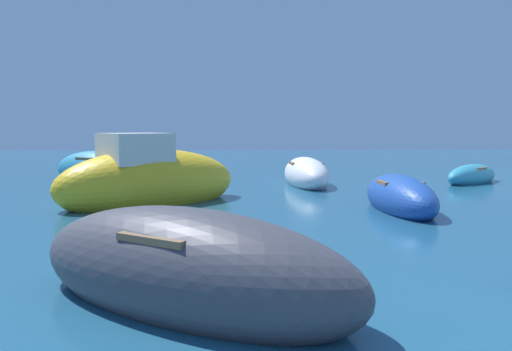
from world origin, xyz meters
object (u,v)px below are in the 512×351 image
at_px(moored_boat_7, 400,197).
at_px(moored_boat_8, 98,170).
at_px(moored_boat_5, 187,270).
at_px(moored_boat_0, 306,175).
at_px(moored_boat_4, 472,176).
at_px(moored_boat_1, 149,181).

xyz_separation_m(moored_boat_7, moored_boat_8, (-9.54, 6.80, 0.10)).
relative_size(moored_boat_5, moored_boat_8, 1.04).
bearing_deg(moored_boat_0, moored_boat_8, -102.55).
relative_size(moored_boat_0, moored_boat_5, 0.93).
bearing_deg(moored_boat_8, moored_boat_4, -149.65).
bearing_deg(moored_boat_4, moored_boat_8, 137.14).
relative_size(moored_boat_4, moored_boat_8, 0.68).
bearing_deg(moored_boat_5, moored_boat_7, 86.49).
bearing_deg(moored_boat_5, moored_boat_1, 136.12).
distance_m(moored_boat_0, moored_boat_1, 6.47).
relative_size(moored_boat_4, moored_boat_5, 0.65).
height_order(moored_boat_0, moored_boat_8, moored_boat_8).
bearing_deg(moored_boat_1, moored_boat_4, -15.64).
bearing_deg(moored_boat_8, moored_boat_5, 144.56).
bearing_deg(moored_boat_4, moored_boat_5, -166.12).
relative_size(moored_boat_1, moored_boat_8, 1.21).
height_order(moored_boat_5, moored_boat_7, moored_boat_5).
relative_size(moored_boat_0, moored_boat_1, 0.80).
height_order(moored_boat_0, moored_boat_5, moored_boat_5).
height_order(moored_boat_1, moored_boat_8, moored_boat_1).
height_order(moored_boat_0, moored_boat_7, moored_boat_0).
xyz_separation_m(moored_boat_0, moored_boat_7, (1.65, -5.56, -0.04)).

